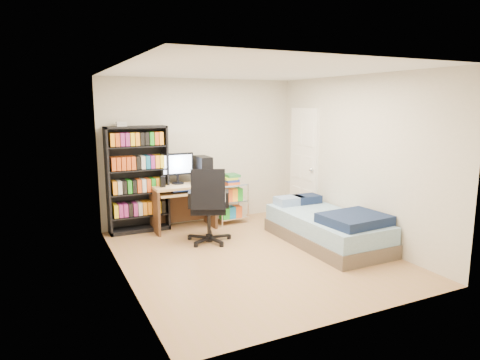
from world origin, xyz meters
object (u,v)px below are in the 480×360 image
media_shelf (138,178)px  office_chair (209,219)px  bed (327,227)px  computer_desk (188,188)px

media_shelf → office_chair: media_shelf is taller
media_shelf → bed: 3.11m
office_chair → computer_desk: bearing=114.5°
media_shelf → office_chair: bearing=-52.0°
office_chair → bed: size_ratio=0.58×
bed → office_chair: bearing=152.2°
computer_desk → office_chair: size_ratio=1.10×
office_chair → bed: (1.58, -0.83, -0.12)m
media_shelf → bed: size_ratio=0.89×
office_chair → bed: office_chair is taller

